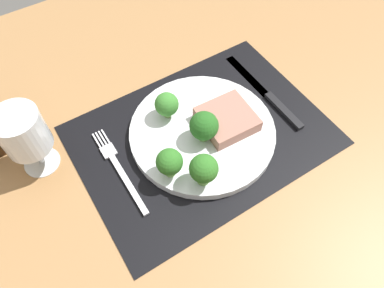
{
  "coord_description": "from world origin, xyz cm",
  "views": [
    {
      "loc": [
        -22.36,
        -31.73,
        55.23
      ],
      "look_at": [
        -3.3,
        -1.67,
        1.9
      ],
      "focal_mm": 34.05,
      "sensor_mm": 36.0,
      "label": 1
    }
  ],
  "objects_px": {
    "steak": "(227,119)",
    "wine_glass": "(24,134)",
    "knife": "(269,96)",
    "plate": "(202,132)",
    "fork": "(119,169)"
  },
  "relations": [
    {
      "from": "steak",
      "to": "wine_glass",
      "type": "distance_m",
      "value": 0.34
    },
    {
      "from": "knife",
      "to": "wine_glass",
      "type": "xyz_separation_m",
      "value": [
        -0.43,
        0.1,
        0.08
      ]
    },
    {
      "from": "plate",
      "to": "steak",
      "type": "bearing_deg",
      "value": -15.19
    },
    {
      "from": "steak",
      "to": "knife",
      "type": "height_order",
      "value": "steak"
    },
    {
      "from": "knife",
      "to": "wine_glass",
      "type": "distance_m",
      "value": 0.45
    },
    {
      "from": "steak",
      "to": "fork",
      "type": "height_order",
      "value": "steak"
    },
    {
      "from": "knife",
      "to": "wine_glass",
      "type": "relative_size",
      "value": 1.76
    },
    {
      "from": "plate",
      "to": "knife",
      "type": "xyz_separation_m",
      "value": [
        0.16,
        0.01,
        -0.0
      ]
    },
    {
      "from": "steak",
      "to": "wine_glass",
      "type": "bearing_deg",
      "value": 160.05
    },
    {
      "from": "fork",
      "to": "knife",
      "type": "bearing_deg",
      "value": -3.53
    },
    {
      "from": "wine_glass",
      "to": "knife",
      "type": "bearing_deg",
      "value": -12.63
    },
    {
      "from": "plate",
      "to": "knife",
      "type": "bearing_deg",
      "value": 1.88
    },
    {
      "from": "plate",
      "to": "fork",
      "type": "bearing_deg",
      "value": 174.99
    },
    {
      "from": "fork",
      "to": "wine_glass",
      "type": "bearing_deg",
      "value": 138.92
    },
    {
      "from": "knife",
      "to": "steak",
      "type": "bearing_deg",
      "value": -169.39
    }
  ]
}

